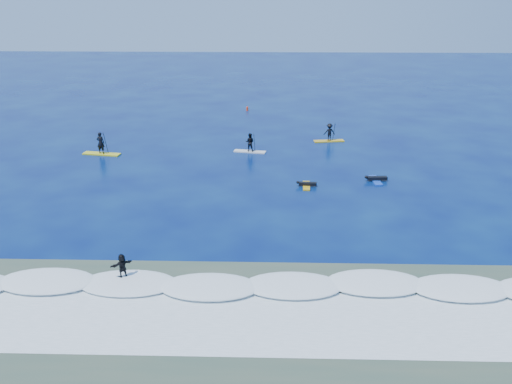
{
  "coord_description": "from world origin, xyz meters",
  "views": [
    {
      "loc": [
        -0.1,
        -34.14,
        14.12
      ],
      "look_at": [
        -1.1,
        1.31,
        0.6
      ],
      "focal_mm": 40.0,
      "sensor_mm": 36.0,
      "label": 1
    }
  ],
  "objects_px": {
    "sup_paddler_center": "(250,144)",
    "prone_paddler_far": "(376,179)",
    "wave_surfer": "(122,267)",
    "marker_buoy": "(247,108)",
    "prone_paddler_near": "(307,185)",
    "sup_paddler_left": "(101,146)",
    "sup_paddler_right": "(329,133)"
  },
  "relations": [
    {
      "from": "sup_paddler_center",
      "to": "prone_paddler_far",
      "type": "distance_m",
      "value": 11.85
    },
    {
      "from": "sup_paddler_center",
      "to": "wave_surfer",
      "type": "distance_m",
      "value": 22.73
    },
    {
      "from": "wave_surfer",
      "to": "marker_buoy",
      "type": "distance_m",
      "value": 38.19
    },
    {
      "from": "marker_buoy",
      "to": "wave_surfer",
      "type": "bearing_deg",
      "value": -96.76
    },
    {
      "from": "sup_paddler_center",
      "to": "prone_paddler_near",
      "type": "bearing_deg",
      "value": -51.55
    },
    {
      "from": "prone_paddler_near",
      "to": "marker_buoy",
      "type": "relative_size",
      "value": 3.21
    },
    {
      "from": "prone_paddler_far",
      "to": "sup_paddler_left",
      "type": "bearing_deg",
      "value": 70.75
    },
    {
      "from": "sup_paddler_left",
      "to": "wave_surfer",
      "type": "xyz_separation_m",
      "value": [
        7.06,
        -21.07,
        0.06
      ]
    },
    {
      "from": "sup_paddler_right",
      "to": "wave_surfer",
      "type": "xyz_separation_m",
      "value": [
        -12.44,
        -25.6,
        0.01
      ]
    },
    {
      "from": "sup_paddler_left",
      "to": "prone_paddler_far",
      "type": "bearing_deg",
      "value": -5.33
    },
    {
      "from": "sup_paddler_right",
      "to": "prone_paddler_near",
      "type": "xyz_separation_m",
      "value": [
        -2.68,
        -11.84,
        -0.62
      ]
    },
    {
      "from": "wave_surfer",
      "to": "prone_paddler_near",
      "type": "bearing_deg",
      "value": 17.75
    },
    {
      "from": "sup_paddler_center",
      "to": "wave_surfer",
      "type": "height_order",
      "value": "sup_paddler_center"
    },
    {
      "from": "wave_surfer",
      "to": "marker_buoy",
      "type": "xyz_separation_m",
      "value": [
        4.5,
        37.92,
        -0.51
      ]
    },
    {
      "from": "prone_paddler_near",
      "to": "prone_paddler_far",
      "type": "relative_size",
      "value": 0.87
    },
    {
      "from": "prone_paddler_far",
      "to": "wave_surfer",
      "type": "distance_m",
      "value": 21.19
    },
    {
      "from": "prone_paddler_near",
      "to": "wave_surfer",
      "type": "distance_m",
      "value": 16.88
    },
    {
      "from": "sup_paddler_left",
      "to": "prone_paddler_near",
      "type": "relative_size",
      "value": 1.76
    },
    {
      "from": "marker_buoy",
      "to": "sup_paddler_right",
      "type": "bearing_deg",
      "value": -57.18
    },
    {
      "from": "sup_paddler_right",
      "to": "prone_paddler_near",
      "type": "relative_size",
      "value": 1.52
    },
    {
      "from": "prone_paddler_near",
      "to": "wave_surfer",
      "type": "height_order",
      "value": "wave_surfer"
    },
    {
      "from": "sup_paddler_center",
      "to": "wave_surfer",
      "type": "bearing_deg",
      "value": -93.01
    },
    {
      "from": "sup_paddler_right",
      "to": "wave_surfer",
      "type": "bearing_deg",
      "value": -125.37
    },
    {
      "from": "sup_paddler_left",
      "to": "sup_paddler_right",
      "type": "bearing_deg",
      "value": 23.09
    },
    {
      "from": "wave_surfer",
      "to": "marker_buoy",
      "type": "bearing_deg",
      "value": 46.36
    },
    {
      "from": "wave_surfer",
      "to": "marker_buoy",
      "type": "height_order",
      "value": "wave_surfer"
    },
    {
      "from": "sup_paddler_left",
      "to": "sup_paddler_center",
      "type": "bearing_deg",
      "value": 14.64
    },
    {
      "from": "prone_paddler_far",
      "to": "marker_buoy",
      "type": "distance_m",
      "value": 25.14
    },
    {
      "from": "sup_paddler_right",
      "to": "prone_paddler_far",
      "type": "bearing_deg",
      "value": -86.31
    },
    {
      "from": "sup_paddler_center",
      "to": "marker_buoy",
      "type": "distance_m",
      "value": 15.88
    },
    {
      "from": "sup_paddler_left",
      "to": "marker_buoy",
      "type": "bearing_deg",
      "value": 65.57
    },
    {
      "from": "prone_paddler_far",
      "to": "marker_buoy",
      "type": "height_order",
      "value": "marker_buoy"
    }
  ]
}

